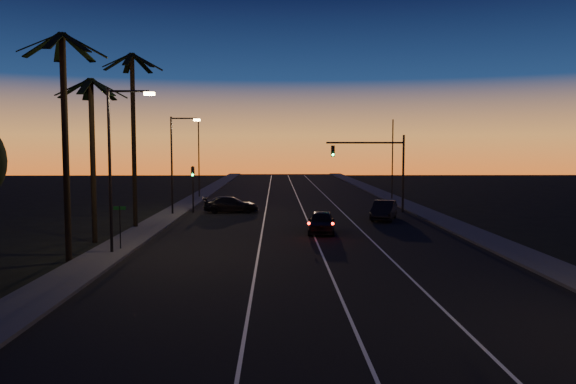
{
  "coord_description": "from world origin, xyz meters",
  "views": [
    {
      "loc": [
        -2.01,
        -10.48,
        5.81
      ],
      "look_at": [
        -1.35,
        20.83,
        3.36
      ],
      "focal_mm": 35.0,
      "sensor_mm": 36.0,
      "label": 1
    }
  ],
  "objects_px": {
    "signal_mast": "(377,160)",
    "cross_car": "(231,205)",
    "lead_car": "(321,222)",
    "right_car": "(384,210)"
  },
  "relations": [
    {
      "from": "signal_mast",
      "to": "cross_car",
      "type": "xyz_separation_m",
      "value": [
        -13.23,
        -0.09,
        -4.05
      ]
    },
    {
      "from": "cross_car",
      "to": "right_car",
      "type": "bearing_deg",
      "value": -22.94
    },
    {
      "from": "lead_car",
      "to": "cross_car",
      "type": "height_order",
      "value": "lead_car"
    },
    {
      "from": "lead_car",
      "to": "cross_car",
      "type": "distance_m",
      "value": 14.25
    },
    {
      "from": "right_car",
      "to": "cross_car",
      "type": "distance_m",
      "value": 13.92
    },
    {
      "from": "lead_car",
      "to": "right_car",
      "type": "relative_size",
      "value": 1.03
    },
    {
      "from": "lead_car",
      "to": "right_car",
      "type": "bearing_deg",
      "value": 50.73
    },
    {
      "from": "lead_car",
      "to": "right_car",
      "type": "distance_m",
      "value": 8.89
    },
    {
      "from": "signal_mast",
      "to": "cross_car",
      "type": "relative_size",
      "value": 1.38
    },
    {
      "from": "right_car",
      "to": "cross_car",
      "type": "xyz_separation_m",
      "value": [
        -12.82,
        5.42,
        -0.05
      ]
    }
  ]
}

